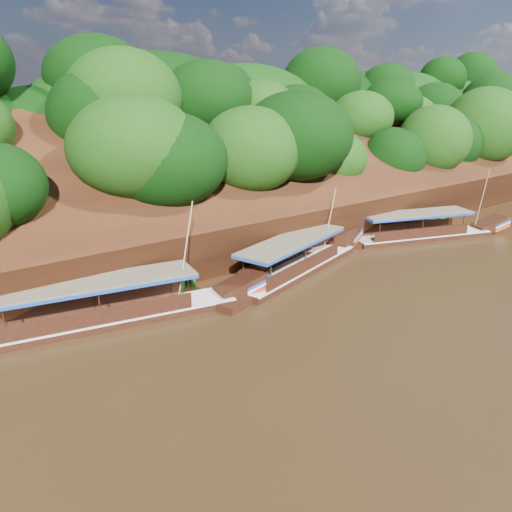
% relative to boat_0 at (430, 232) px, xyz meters
% --- Properties ---
extents(ground, '(160.00, 160.00, 0.00)m').
position_rel_boat_0_xyz_m(ground, '(-15.01, -6.84, -0.51)').
color(ground, black).
rests_on(ground, ground).
extents(riverbank, '(120.00, 30.06, 19.40)m').
position_rel_boat_0_xyz_m(riverbank, '(-15.02, 15.89, 1.38)').
color(riverbank, black).
rests_on(riverbank, ground).
extents(boat_0, '(13.69, 6.32, 6.02)m').
position_rel_boat_0_xyz_m(boat_0, '(0.00, 0.00, 0.00)').
color(boat_0, black).
rests_on(boat_0, ground).
extents(boat_1, '(14.07, 5.90, 5.66)m').
position_rel_boat_0_xyz_m(boat_1, '(-13.10, 0.82, 0.04)').
color(boat_1, black).
rests_on(boat_1, ground).
extents(boat_2, '(15.40, 4.84, 6.39)m').
position_rel_boat_0_xyz_m(boat_2, '(-25.62, 0.67, 0.04)').
color(boat_2, black).
rests_on(boat_2, ground).
extents(reeds, '(49.49, 2.52, 2.15)m').
position_rel_boat_0_xyz_m(reeds, '(-17.84, 2.79, 0.37)').
color(reeds, '#29751D').
rests_on(reeds, ground).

